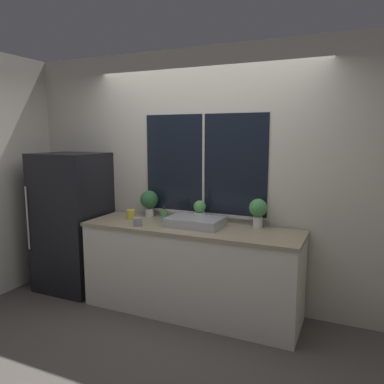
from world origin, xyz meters
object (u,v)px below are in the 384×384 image
at_px(sink, 195,222).
at_px(potted_plant_center, 200,211).
at_px(potted_plant_right, 258,210).
at_px(soap_bottle, 164,215).
at_px(refrigerator, 73,221).
at_px(mug_grey, 138,222).
at_px(mug_yellow, 131,214).
at_px(potted_plant_left, 149,201).

xyz_separation_m(sink, potted_plant_center, (-0.03, 0.20, 0.07)).
distance_m(potted_plant_right, soap_bottle, 0.97).
bearing_deg(refrigerator, potted_plant_right, 5.52).
bearing_deg(potted_plant_center, mug_grey, -139.55).
height_order(potted_plant_center, potted_plant_right, potted_plant_right).
bearing_deg(mug_yellow, refrigerator, -178.09).
relative_size(soap_bottle, mug_yellow, 1.87).
relative_size(refrigerator, potted_plant_left, 5.47).
bearing_deg(refrigerator, mug_yellow, 1.91).
height_order(potted_plant_left, soap_bottle, potted_plant_left).
bearing_deg(soap_bottle, potted_plant_left, 146.51).
distance_m(sink, soap_bottle, 0.36).
bearing_deg(potted_plant_left, potted_plant_right, 0.00).
relative_size(sink, potted_plant_center, 2.41).
bearing_deg(potted_plant_right, mug_yellow, -172.43).
bearing_deg(mug_grey, refrigerator, 167.90).
height_order(refrigerator, soap_bottle, refrigerator).
distance_m(potted_plant_left, potted_plant_right, 1.24).
bearing_deg(mug_grey, potted_plant_left, 105.04).
height_order(refrigerator, sink, refrigerator).
height_order(soap_bottle, mug_yellow, soap_bottle).
bearing_deg(sink, potted_plant_left, 162.65).
relative_size(refrigerator, potted_plant_right, 5.58).
relative_size(potted_plant_left, soap_bottle, 1.61).
relative_size(refrigerator, potted_plant_center, 7.12).
bearing_deg(mug_yellow, soap_bottle, -1.80).
distance_m(sink, potted_plant_center, 0.22).
bearing_deg(mug_grey, sink, 22.73).
distance_m(potted_plant_center, mug_grey, 0.66).
relative_size(sink, mug_yellow, 5.56).
xyz_separation_m(potted_plant_right, mug_yellow, (-1.36, -0.18, -0.13)).
bearing_deg(mug_grey, potted_plant_center, 40.45).
bearing_deg(sink, soap_bottle, 178.60).
distance_m(refrigerator, potted_plant_center, 1.56).
bearing_deg(mug_yellow, potted_plant_center, 13.69).
xyz_separation_m(soap_bottle, mug_yellow, (-0.42, 0.01, -0.03)).
distance_m(mug_yellow, mug_grey, 0.35).
bearing_deg(potted_plant_center, refrigerator, -172.27).
bearing_deg(sink, mug_yellow, 178.38).
bearing_deg(potted_plant_right, mug_grey, -159.12).
relative_size(potted_plant_center, soap_bottle, 1.24).
relative_size(sink, soap_bottle, 2.98).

